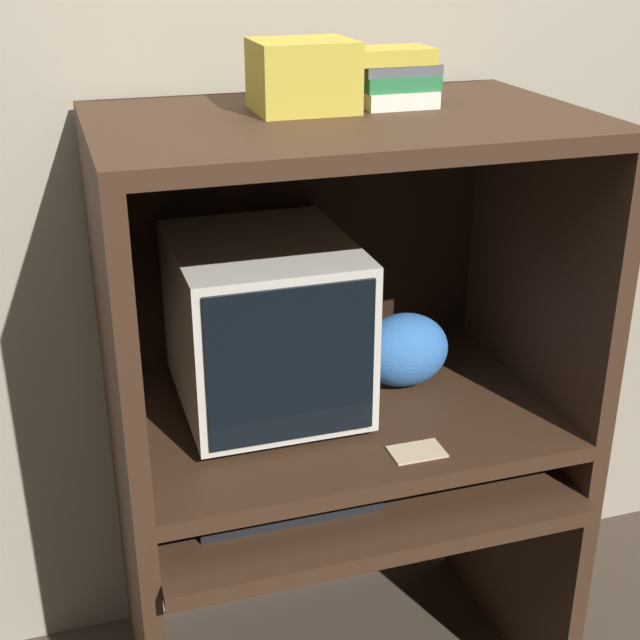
{
  "coord_description": "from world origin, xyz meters",
  "views": [
    {
      "loc": [
        -0.57,
        -1.36,
        1.78
      ],
      "look_at": [
        -0.05,
        0.32,
        1.01
      ],
      "focal_mm": 50.0,
      "sensor_mm": 36.0,
      "label": 1
    }
  ],
  "objects": [
    {
      "name": "desk_base",
      "position": [
        0.0,
        0.28,
        0.41
      ],
      "size": [
        1.0,
        0.69,
        0.65
      ],
      "color": "#382316",
      "rests_on": "ground_plane"
    },
    {
      "name": "wall_back",
      "position": [
        0.0,
        0.71,
        1.3
      ],
      "size": [
        6.0,
        0.06,
        2.6
      ],
      "color": "gray",
      "rests_on": "ground_plane"
    },
    {
      "name": "storage_box",
      "position": [
        -0.06,
        0.39,
        1.51
      ],
      "size": [
        0.2,
        0.17,
        0.14
      ],
      "color": "gold",
      "rests_on": "hutch_upper"
    },
    {
      "name": "hutch_upper",
      "position": [
        0.0,
        0.36,
        1.22
      ],
      "size": [
        1.0,
        0.65,
        0.66
      ],
      "color": "#382316",
      "rests_on": "desk_monitor_shelf"
    },
    {
      "name": "mouse",
      "position": [
        0.1,
        0.17,
        0.67
      ],
      "size": [
        0.07,
        0.05,
        0.03
      ],
      "color": "#B7B7B7",
      "rests_on": "desk_base"
    },
    {
      "name": "paper_card",
      "position": [
        0.09,
        0.09,
        0.79
      ],
      "size": [
        0.11,
        0.07,
        0.0
      ],
      "color": "#CCB28C",
      "rests_on": "desk_monitor_shelf"
    },
    {
      "name": "crt_monitor",
      "position": [
        -0.15,
        0.39,
        0.99
      ],
      "size": [
        0.38,
        0.46,
        0.39
      ],
      "color": "beige",
      "rests_on": "desk_monitor_shelf"
    },
    {
      "name": "keyboard",
      "position": [
        -0.17,
        0.17,
        0.67
      ],
      "size": [
        0.39,
        0.14,
        0.03
      ],
      "color": "black",
      "rests_on": "desk_base"
    },
    {
      "name": "desk_monitor_shelf",
      "position": [
        0.0,
        0.32,
        0.76
      ],
      "size": [
        1.0,
        0.65,
        0.13
      ],
      "color": "#382316",
      "rests_on": "desk_base"
    },
    {
      "name": "book_stack",
      "position": [
        0.13,
        0.39,
        1.5
      ],
      "size": [
        0.17,
        0.13,
        0.12
      ],
      "color": "beige",
      "rests_on": "hutch_upper"
    },
    {
      "name": "snack_bag",
      "position": [
        0.18,
        0.39,
        0.87
      ],
      "size": [
        0.22,
        0.16,
        0.18
      ],
      "color": "#336BB7",
      "rests_on": "desk_monitor_shelf"
    }
  ]
}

